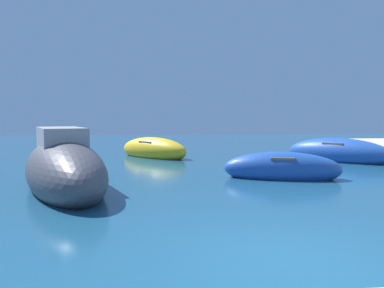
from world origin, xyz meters
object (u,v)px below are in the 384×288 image
at_px(moored_boat_2, 153,150).
at_px(moored_boat_3, 282,169).
at_px(moored_boat_1, 64,169).
at_px(moored_boat_5, 337,153).

height_order(moored_boat_2, moored_boat_3, moored_boat_2).
relative_size(moored_boat_1, moored_boat_3, 1.62).
distance_m(moored_boat_1, moored_boat_5, 12.92).
bearing_deg(moored_boat_2, moored_boat_5, -148.91).
distance_m(moored_boat_1, moored_boat_2, 9.12).
height_order(moored_boat_1, moored_boat_5, moored_boat_1).
xyz_separation_m(moored_boat_3, moored_boat_5, (4.41, 4.72, 0.07)).
distance_m(moored_boat_1, moored_boat_3, 7.17).
height_order(moored_boat_2, moored_boat_5, moored_boat_5).
relative_size(moored_boat_1, moored_boat_2, 1.51).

